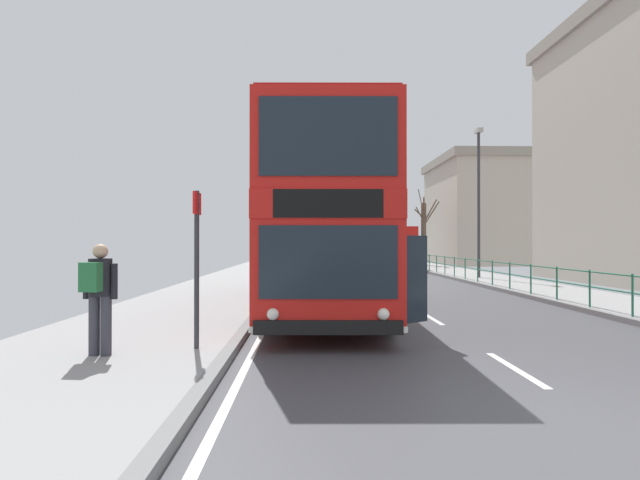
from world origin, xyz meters
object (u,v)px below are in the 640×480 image
street_lamp_far_side (479,191)px  background_building_00 (511,211)px  bus_stop_sign_near (197,251)px  double_decker_bus_main (324,223)px  bare_tree_far_00 (424,231)px  background_bus_far_lane (387,246)px  pedestrian_with_backpack (99,290)px

street_lamp_far_side → background_building_00: background_building_00 is taller
bus_stop_sign_near → street_lamp_far_side: street_lamp_far_side is taller
double_decker_bus_main → bare_tree_far_00: size_ratio=1.85×
bus_stop_sign_near → bare_tree_far_00: (10.75, 29.42, 1.03)m
double_decker_bus_main → background_bus_far_lane: size_ratio=1.21×
background_bus_far_lane → street_lamp_far_side: 12.26m
background_bus_far_lane → bus_stop_sign_near: background_bus_far_lane is taller
double_decker_bus_main → bus_stop_sign_near: (-2.26, -5.53, -0.67)m
bus_stop_sign_near → background_building_00: background_building_00 is taller
street_lamp_far_side → bus_stop_sign_near: bearing=-122.7°
background_bus_far_lane → pedestrian_with_backpack: size_ratio=5.42×
background_bus_far_lane → pedestrian_with_backpack: (-8.93, -28.13, -0.47)m
bus_stop_sign_near → background_building_00: 40.31m
background_bus_far_lane → pedestrian_with_backpack: bearing=-107.6°
street_lamp_far_side → background_building_00: 21.24m
pedestrian_with_backpack → double_decker_bus_main: bearing=59.1°
double_decker_bus_main → background_bus_far_lane: bearing=76.5°
background_bus_far_lane → background_building_00: 14.64m
bare_tree_far_00 → background_bus_far_lane: bearing=-150.5°
double_decker_bus_main → bus_stop_sign_near: bearing=-112.2°
street_lamp_far_side → background_bus_far_lane: bearing=103.0°
pedestrian_with_backpack → bare_tree_far_00: bearing=68.0°
pedestrian_with_backpack → bus_stop_sign_near: 1.55m
background_bus_far_lane → background_building_00: background_building_00 is taller
double_decker_bus_main → street_lamp_far_side: (8.01, 10.47, 2.04)m
background_bus_far_lane → double_decker_bus_main: bearing=-103.5°
double_decker_bus_main → bare_tree_far_00: (8.50, 23.89, 0.37)m
street_lamp_far_side → bare_tree_far_00: street_lamp_far_side is taller
bus_stop_sign_near → background_building_00: (19.88, 34.93, 2.98)m
bare_tree_far_00 → background_building_00: 10.84m
bare_tree_far_00 → double_decker_bus_main: bearing=-109.6°
pedestrian_with_backpack → street_lamp_far_side: size_ratio=0.23×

